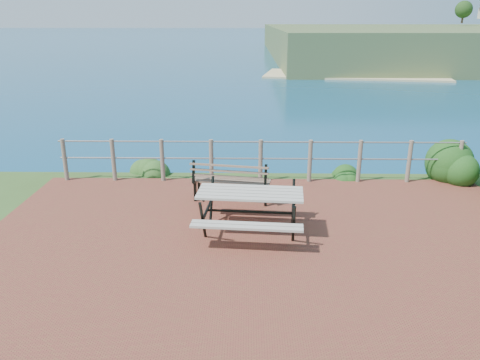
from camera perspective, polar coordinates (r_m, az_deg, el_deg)
The scene contains 8 objects.
ground at distance 8.00m, azimuth 3.07°, elevation -8.19°, with size 10.00×7.00×0.12m, color brown.
ocean at distance 207.13m, azimuth 1.11°, elevation 18.13°, with size 1200.00×1200.00×0.00m, color navy.
safety_railing at distance 10.90m, azimuth 2.53°, elevation 2.64°, with size 9.40×0.10×1.00m.
picnic_table at distance 8.28m, azimuth 1.24°, elevation -3.39°, with size 1.89×1.59×0.78m.
park_bench at distance 9.68m, azimuth -1.06°, elevation 0.66°, with size 1.66×0.68×0.91m.
shrub_right_edge at distance 12.06m, azimuth 24.50°, elevation -0.34°, with size 1.25×1.25×1.78m, color #184414.
shrub_lip_west at distance 12.08m, azimuth -11.04°, elevation 1.10°, with size 0.82×0.82×0.58m, color #225620.
shrub_lip_east at distance 11.70m, azimuth 12.84°, elevation 0.38°, with size 0.75×0.75×0.49m, color #184414.
Camera 1 is at (-0.30, -7.10, 3.67)m, focal length 35.00 mm.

